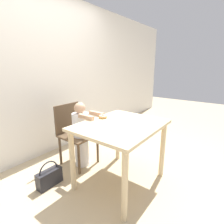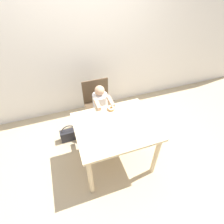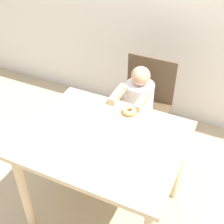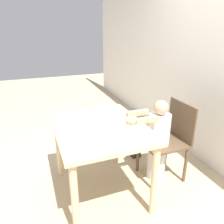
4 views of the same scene
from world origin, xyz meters
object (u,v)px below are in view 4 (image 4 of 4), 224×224
Objects in this scene: chair at (168,139)px; donut at (132,121)px; handbag at (132,145)px; child_figure at (158,141)px.

donut is (0.06, -0.49, 0.32)m from chair.
donut is at bearing -28.18° from handbag.
donut is 0.33× the size of handbag.
child_figure reaches higher than donut.
chair is 0.58m from donut.
handbag is at bearing -164.77° from chair.
chair is 2.74× the size of handbag.
handbag is (-0.56, -0.02, -0.36)m from child_figure.
chair is at bearing 90.00° from child_figure.
donut is at bearing -80.92° from child_figure.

